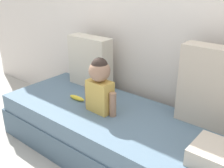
% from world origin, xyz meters
% --- Properties ---
extents(ground_plane, '(12.00, 12.00, 0.00)m').
position_xyz_m(ground_plane, '(0.00, 0.00, 0.00)').
color(ground_plane, '#B2ADA3').
extents(back_wall, '(5.47, 0.10, 2.36)m').
position_xyz_m(back_wall, '(0.00, 0.54, 1.18)').
color(back_wall, silver).
rests_on(back_wall, ground).
extents(couch, '(2.27, 0.82, 0.41)m').
position_xyz_m(couch, '(0.00, 0.00, 0.20)').
color(couch, '#495F70').
rests_on(couch, ground).
extents(throw_pillow_left, '(0.46, 0.16, 0.50)m').
position_xyz_m(throw_pillow_left, '(-0.62, 0.31, 0.66)').
color(throw_pillow_left, beige).
rests_on(throw_pillow_left, couch).
extents(throw_pillow_right, '(0.55, 0.16, 0.60)m').
position_xyz_m(throw_pillow_right, '(0.62, 0.31, 0.71)').
color(throw_pillow_right, '#C1B29E').
rests_on(throw_pillow_right, couch).
extents(toddler, '(0.33, 0.17, 0.46)m').
position_xyz_m(toddler, '(-0.18, -0.04, 0.65)').
color(toddler, gold).
rests_on(toddler, couch).
extents(banana, '(0.17, 0.05, 0.04)m').
position_xyz_m(banana, '(-0.48, -0.03, 0.43)').
color(banana, yellow).
rests_on(banana, couch).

